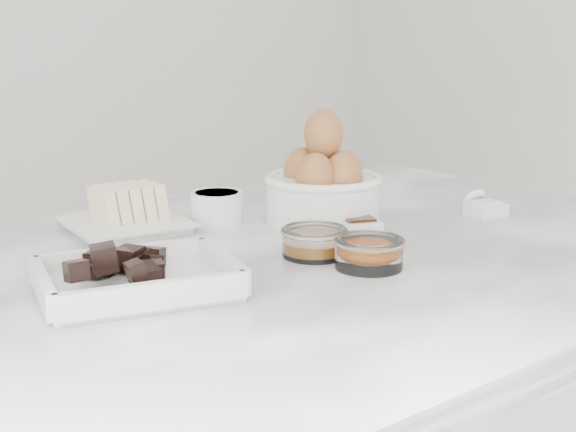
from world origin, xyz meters
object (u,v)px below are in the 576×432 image
object	(u,v)px
chocolate_dish	(137,273)
salt_spoon	(483,207)
vanilla_spoon	(357,223)
sugar_ramekin	(217,206)
butter_plate	(124,214)
honey_bowl	(314,241)
egg_bowl	(323,186)
zest_bowl	(369,252)

from	to	relation	value
chocolate_dish	salt_spoon	size ratio (longest dim) A/B	3.38
chocolate_dish	vanilla_spoon	bearing A→B (deg)	6.26
chocolate_dish	sugar_ramekin	distance (m)	0.32
butter_plate	vanilla_spoon	bearing A→B (deg)	-41.58
butter_plate	honey_bowl	bearing A→B (deg)	-65.31
chocolate_dish	butter_plate	xyz separation A→B (m)	(0.12, 0.26, 0.00)
chocolate_dish	sugar_ramekin	bearing A→B (deg)	40.61
egg_bowl	vanilla_spoon	bearing A→B (deg)	-94.63
butter_plate	zest_bowl	bearing A→B (deg)	-67.98
honey_bowl	salt_spoon	bearing A→B (deg)	1.56
sugar_ramekin	egg_bowl	distance (m)	0.16
butter_plate	zest_bowl	xyz separation A→B (m)	(0.14, -0.35, -0.00)
salt_spoon	honey_bowl	bearing A→B (deg)	-178.44
salt_spoon	egg_bowl	bearing A→B (deg)	150.78
honey_bowl	vanilla_spoon	xyz separation A→B (m)	(0.12, 0.05, -0.01)
salt_spoon	sugar_ramekin	bearing A→B (deg)	148.72
egg_bowl	vanilla_spoon	xyz separation A→B (m)	(-0.01, -0.08, -0.04)
sugar_ramekin	vanilla_spoon	bearing A→B (deg)	-54.44
sugar_ramekin	salt_spoon	distance (m)	0.41
butter_plate	sugar_ramekin	bearing A→B (deg)	-21.34
butter_plate	vanilla_spoon	distance (m)	0.33
egg_bowl	zest_bowl	size ratio (longest dim) A/B	2.02
egg_bowl	vanilla_spoon	distance (m)	0.09
vanilla_spoon	salt_spoon	xyz separation A→B (m)	(0.23, -0.04, -0.00)
sugar_ramekin	honey_bowl	world-z (taller)	sugar_ramekin
salt_spoon	zest_bowl	bearing A→B (deg)	-164.90
chocolate_dish	vanilla_spoon	xyz separation A→B (m)	(0.37, 0.04, -0.01)
sugar_ramekin	zest_bowl	distance (m)	0.30
sugar_ramekin	vanilla_spoon	size ratio (longest dim) A/B	0.98
sugar_ramekin	egg_bowl	xyz separation A→B (m)	(0.13, -0.09, 0.03)
chocolate_dish	honey_bowl	world-z (taller)	chocolate_dish
honey_bowl	vanilla_spoon	size ratio (longest dim) A/B	1.06
zest_bowl	vanilla_spoon	bearing A→B (deg)	51.04
zest_bowl	salt_spoon	xyz separation A→B (m)	(0.33, 0.09, -0.01)
chocolate_dish	butter_plate	size ratio (longest dim) A/B	1.38
sugar_ramekin	zest_bowl	bearing A→B (deg)	-86.94
egg_bowl	honey_bowl	xyz separation A→B (m)	(-0.13, -0.13, -0.04)
butter_plate	egg_bowl	xyz separation A→B (m)	(0.25, -0.14, 0.03)
chocolate_dish	salt_spoon	xyz separation A→B (m)	(0.59, -0.00, -0.01)
butter_plate	honey_bowl	xyz separation A→B (m)	(0.12, -0.27, -0.00)
butter_plate	zest_bowl	distance (m)	0.38
zest_bowl	salt_spoon	distance (m)	0.34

